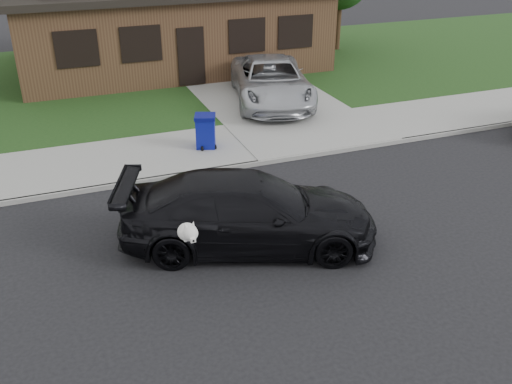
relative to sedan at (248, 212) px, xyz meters
name	(u,v)px	position (x,y,z in m)	size (l,w,h in m)	color
ground	(144,262)	(-2.12, 0.11, -0.74)	(120.00, 120.00, 0.00)	black
sidewalk	(108,162)	(-2.12, 5.11, -0.68)	(60.00, 3.00, 0.12)	gray
curb	(116,185)	(-2.12, 3.61, -0.68)	(60.00, 0.12, 0.12)	gray
lawn	(78,84)	(-2.12, 13.11, -0.68)	(60.00, 13.00, 0.13)	#193814
driveway	(251,89)	(3.88, 10.11, -0.67)	(4.50, 13.00, 0.14)	gray
sedan	(248,212)	(0.00, 0.00, 0.00)	(5.52, 3.69, 1.48)	black
minivan	(271,81)	(3.88, 8.18, 0.13)	(2.42, 5.26, 1.46)	#B7B9BF
recycling_bin	(206,131)	(0.62, 5.08, -0.15)	(0.72, 0.72, 0.93)	navy
house	(165,14)	(1.88, 15.10, 1.39)	(12.60, 8.60, 4.65)	#422B1C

